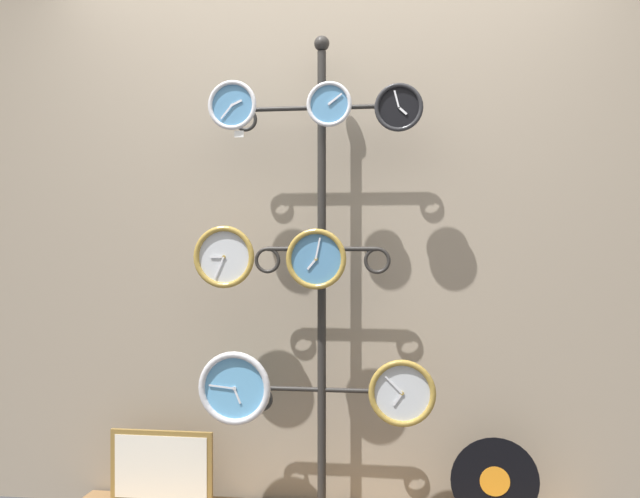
% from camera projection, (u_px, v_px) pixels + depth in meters
% --- Properties ---
extents(shop_wall, '(4.40, 0.04, 2.80)m').
position_uv_depth(shop_wall, '(327.00, 202.00, 3.36)').
color(shop_wall, gray).
rests_on(shop_wall, ground_plane).
extents(display_stand, '(0.77, 0.42, 2.10)m').
position_uv_depth(display_stand, '(322.00, 371.00, 3.21)').
color(display_stand, '#282623').
rests_on(display_stand, ground_plane).
extents(clock_top_left, '(0.21, 0.04, 0.21)m').
position_uv_depth(clock_top_left, '(233.00, 105.00, 3.15)').
color(clock_top_left, '#4C84B2').
extents(clock_top_center, '(0.19, 0.04, 0.19)m').
position_uv_depth(clock_top_center, '(329.00, 104.00, 3.09)').
color(clock_top_center, '#4C84B2').
extents(clock_top_right, '(0.20, 0.04, 0.20)m').
position_uv_depth(clock_top_right, '(399.00, 108.00, 3.06)').
color(clock_top_right, black).
extents(clock_middle_left, '(0.27, 0.04, 0.27)m').
position_uv_depth(clock_middle_left, '(224.00, 257.00, 3.18)').
color(clock_middle_left, silver).
extents(clock_middle_center, '(0.25, 0.04, 0.25)m').
position_uv_depth(clock_middle_center, '(316.00, 259.00, 3.10)').
color(clock_middle_center, '#4C84B2').
extents(clock_bottom_left, '(0.31, 0.04, 0.31)m').
position_uv_depth(clock_bottom_left, '(235.00, 388.00, 3.17)').
color(clock_bottom_left, '#60A8DB').
extents(clock_bottom_right, '(0.28, 0.04, 0.28)m').
position_uv_depth(clock_bottom_right, '(402.00, 393.00, 3.06)').
color(clock_bottom_right, silver).
extents(vinyl_record, '(0.36, 0.01, 0.36)m').
position_uv_depth(vinyl_record, '(495.00, 481.00, 3.05)').
color(vinyl_record, black).
rests_on(vinyl_record, low_shelf).
extents(picture_frame, '(0.47, 0.02, 0.32)m').
position_uv_depth(picture_frame, '(161.00, 467.00, 3.31)').
color(picture_frame, olive).
rests_on(picture_frame, low_shelf).
extents(price_tag_upper, '(0.04, 0.00, 0.03)m').
position_uv_depth(price_tag_upper, '(239.00, 134.00, 3.14)').
color(price_tag_upper, white).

